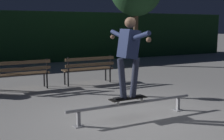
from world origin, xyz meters
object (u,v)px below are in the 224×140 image
at_px(grind_rail, 133,105).
at_px(park_bench_leftmost, 21,72).
at_px(skateboard, 128,99).
at_px(park_bench_left_center, 89,67).
at_px(skateboarder, 129,51).

distance_m(grind_rail, park_bench_leftmost, 3.85).
relative_size(skateboard, park_bench_left_center, 0.49).
relative_size(skateboarder, park_bench_leftmost, 0.97).
xyz_separation_m(grind_rail, skateboarder, (-0.10, 0.00, 1.08)).
height_order(skateboarder, park_bench_left_center, skateboarder).
bearing_deg(skateboard, park_bench_leftmost, 111.74).
xyz_separation_m(grind_rail, park_bench_left_center, (0.53, 3.53, 0.28)).
bearing_deg(grind_rail, skateboard, 180.00).
relative_size(skateboarder, park_bench_left_center, 0.97).
xyz_separation_m(skateboard, park_bench_left_center, (0.63, 3.53, 0.14)).
bearing_deg(skateboarder, park_bench_leftmost, 111.79).
bearing_deg(park_bench_left_center, park_bench_leftmost, 180.00).
xyz_separation_m(skateboard, skateboarder, (0.00, 0.00, 0.94)).
bearing_deg(skateboard, park_bench_left_center, 79.84).
xyz_separation_m(skateboarder, park_bench_left_center, (0.63, 3.53, -0.80)).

